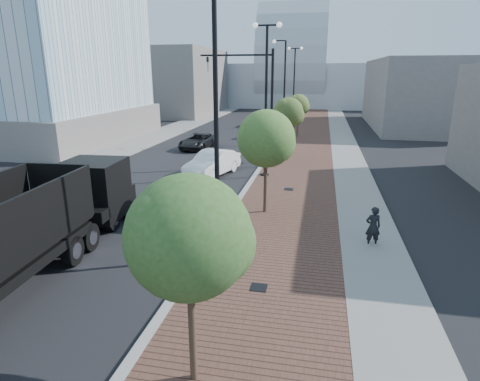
% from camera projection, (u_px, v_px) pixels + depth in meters
% --- Properties ---
extents(sidewalk, '(7.00, 140.00, 0.12)m').
position_uv_depth(sidewalk, '(316.00, 136.00, 42.17)').
color(sidewalk, '#4C2D23').
rests_on(sidewalk, ground).
extents(concrete_strip, '(2.40, 140.00, 0.13)m').
position_uv_depth(concrete_strip, '(342.00, 136.00, 41.66)').
color(concrete_strip, slate).
rests_on(concrete_strip, ground).
extents(curb, '(0.30, 140.00, 0.14)m').
position_uv_depth(curb, '(283.00, 135.00, 42.83)').
color(curb, gray).
rests_on(curb, ground).
extents(west_sidewalk, '(4.00, 140.00, 0.12)m').
position_uv_depth(west_sidewalk, '(168.00, 131.00, 45.31)').
color(west_sidewalk, slate).
rests_on(west_sidewalk, ground).
extents(dump_truck, '(3.34, 13.47, 3.30)m').
position_uv_depth(dump_truck, '(51.00, 221.00, 14.22)').
color(dump_truck, black).
rests_on(dump_truck, ground).
extents(white_sedan, '(2.94, 5.19, 1.62)m').
position_uv_depth(white_sedan, '(212.00, 163.00, 25.93)').
color(white_sedan, white).
rests_on(white_sedan, ground).
extents(dark_car_mid, '(2.72, 4.97, 1.32)m').
position_uv_depth(dark_car_mid, '(198.00, 141.00, 35.15)').
color(dark_car_mid, black).
rests_on(dark_car_mid, ground).
extents(dark_car_far, '(3.92, 5.84, 1.57)m').
position_uv_depth(dark_car_far, '(259.00, 119.00, 50.27)').
color(dark_car_far, black).
rests_on(dark_car_far, ground).
extents(pedestrian, '(0.66, 0.50, 1.62)m').
position_uv_depth(pedestrian, '(373.00, 227.00, 15.27)').
color(pedestrian, black).
rests_on(pedestrian, ground).
extents(streetlight_1, '(1.44, 0.56, 9.21)m').
position_uv_depth(streetlight_1, '(213.00, 139.00, 13.33)').
color(streetlight_1, black).
rests_on(streetlight_1, ground).
extents(streetlight_2, '(1.72, 0.56, 9.28)m').
position_uv_depth(streetlight_2, '(266.00, 101.00, 24.45)').
color(streetlight_2, black).
rests_on(streetlight_2, ground).
extents(streetlight_3, '(1.44, 0.56, 9.21)m').
position_uv_depth(streetlight_3, '(283.00, 97.00, 35.89)').
color(streetlight_3, black).
rests_on(streetlight_3, ground).
extents(streetlight_4, '(1.72, 0.56, 9.28)m').
position_uv_depth(streetlight_4, '(294.00, 87.00, 47.01)').
color(streetlight_4, black).
rests_on(streetlight_4, ground).
extents(traffic_mast, '(5.09, 0.20, 8.00)m').
position_uv_depth(traffic_mast, '(259.00, 95.00, 27.40)').
color(traffic_mast, black).
rests_on(traffic_mast, ground).
extents(tree_0, '(2.53, 2.51, 4.68)m').
position_uv_depth(tree_0, '(191.00, 237.00, 7.76)').
color(tree_0, '#382619').
rests_on(tree_0, ground).
extents(tree_1, '(2.64, 2.64, 4.93)m').
position_uv_depth(tree_1, '(267.00, 139.00, 18.05)').
color(tree_1, '#382619').
rests_on(tree_1, ground).
extents(tree_2, '(2.27, 2.20, 4.76)m').
position_uv_depth(tree_2, '(289.00, 113.00, 29.31)').
color(tree_2, '#382619').
rests_on(tree_2, ground).
extents(tree_3, '(2.25, 2.17, 4.39)m').
position_uv_depth(tree_3, '(299.00, 105.00, 40.69)').
color(tree_3, '#382619').
rests_on(tree_3, ground).
extents(tower_podium, '(19.00, 19.00, 3.00)m').
position_uv_depth(tower_podium, '(33.00, 125.00, 39.47)').
color(tower_podium, slate).
rests_on(tower_podium, ground).
extents(convention_center, '(50.00, 30.00, 50.00)m').
position_uv_depth(convention_center, '(295.00, 75.00, 83.81)').
color(convention_center, '#ACB3B7').
rests_on(convention_center, ground).
extents(commercial_block_nw, '(14.00, 20.00, 10.00)m').
position_uv_depth(commercial_block_nw, '(171.00, 82.00, 64.03)').
color(commercial_block_nw, slate).
rests_on(commercial_block_nw, ground).
extents(commercial_block_ne, '(12.00, 22.00, 8.00)m').
position_uv_depth(commercial_block_ne, '(424.00, 94.00, 48.07)').
color(commercial_block_ne, slate).
rests_on(commercial_block_ne, ground).
extents(utility_cover_1, '(0.50, 0.50, 0.02)m').
position_uv_depth(utility_cover_1, '(259.00, 287.00, 12.29)').
color(utility_cover_1, black).
rests_on(utility_cover_1, sidewalk).
extents(utility_cover_2, '(0.50, 0.50, 0.02)m').
position_uv_depth(utility_cover_2, '(289.00, 189.00, 22.63)').
color(utility_cover_2, black).
rests_on(utility_cover_2, sidewalk).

